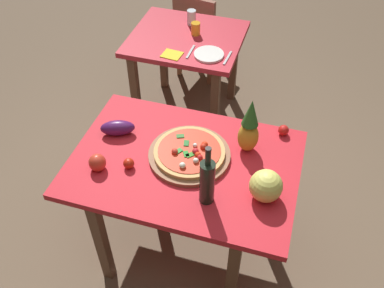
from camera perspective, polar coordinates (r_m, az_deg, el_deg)
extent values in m
plane|color=brown|center=(2.95, -0.82, -12.66)|extent=(10.00, 10.00, 0.00)
cube|color=brown|center=(2.55, -12.09, -12.82)|extent=(0.06, 0.06, 0.74)
cube|color=brown|center=(2.40, 5.42, -17.56)|extent=(0.06, 0.06, 0.74)
cube|color=brown|center=(2.97, -5.76, -0.90)|extent=(0.06, 0.06, 0.74)
cube|color=brown|center=(2.84, 8.92, -4.11)|extent=(0.06, 0.06, 0.74)
cube|color=red|center=(2.35, -1.01, -2.68)|extent=(1.25, 0.87, 0.04)
cube|color=brown|center=(3.45, -7.60, 6.49)|extent=(0.06, 0.06, 0.74)
cube|color=brown|center=(3.28, 3.07, 4.48)|extent=(0.06, 0.06, 0.74)
cube|color=brown|center=(3.94, -3.92, 12.20)|extent=(0.06, 0.06, 0.74)
cube|color=brown|center=(3.79, 5.62, 10.62)|extent=(0.06, 0.06, 0.74)
cube|color=red|center=(3.38, -0.77, 14.04)|extent=(0.86, 0.76, 0.04)
cube|color=#8C5B40|center=(4.31, 4.36, 12.71)|extent=(0.04, 0.04, 0.41)
cube|color=#8C5B40|center=(4.43, 0.35, 13.78)|extent=(0.04, 0.04, 0.41)
cube|color=#8C5B40|center=(4.06, 2.43, 10.53)|extent=(0.04, 0.04, 0.41)
cube|color=#8C5B40|center=(4.18, -1.74, 11.70)|extent=(0.04, 0.04, 0.41)
cube|color=#8C5B40|center=(4.12, 1.41, 14.86)|extent=(0.47, 0.47, 0.04)
cube|color=brown|center=(3.87, 0.24, 16.51)|extent=(0.40, 0.11, 0.40)
cylinder|color=#8C5B40|center=(2.35, -0.35, -1.47)|extent=(0.46, 0.46, 0.02)
cylinder|color=tan|center=(2.33, -0.36, -1.07)|extent=(0.40, 0.40, 0.02)
cylinder|color=red|center=(2.32, -0.36, -0.85)|extent=(0.35, 0.35, 0.00)
sphere|color=red|center=(2.30, -2.34, -1.02)|extent=(0.04, 0.04, 0.04)
sphere|color=red|center=(2.28, 0.80, -1.50)|extent=(0.03, 0.03, 0.03)
sphere|color=red|center=(2.34, 1.73, -0.10)|extent=(0.04, 0.04, 0.04)
sphere|color=red|center=(2.33, 1.54, -0.36)|extent=(0.04, 0.04, 0.04)
sphere|color=red|center=(2.30, 0.48, -0.98)|extent=(0.04, 0.04, 0.04)
sphere|color=red|center=(2.27, 1.10, -1.74)|extent=(0.03, 0.03, 0.03)
cube|color=#32702C|center=(2.40, -1.59, 1.08)|extent=(0.05, 0.04, 0.00)
cube|color=#308635|center=(2.31, -1.85, -0.95)|extent=(0.05, 0.05, 0.00)
cube|color=#218325|center=(2.30, -0.80, -1.34)|extent=(0.05, 0.05, 0.00)
cube|color=#246F2B|center=(2.36, -0.77, 0.12)|extent=(0.04, 0.05, 0.00)
cube|color=#318023|center=(2.29, -0.29, -1.49)|extent=(0.05, 0.05, 0.00)
sphere|color=white|center=(2.25, 0.52, -2.26)|extent=(0.03, 0.03, 0.03)
sphere|color=white|center=(2.30, 0.54, -1.06)|extent=(0.03, 0.03, 0.03)
sphere|color=white|center=(2.23, -1.31, -2.91)|extent=(0.03, 0.03, 0.03)
sphere|color=silver|center=(2.34, 0.41, -0.17)|extent=(0.03, 0.03, 0.03)
cylinder|color=black|center=(2.06, 2.04, -5.22)|extent=(0.08, 0.08, 0.26)
cylinder|color=black|center=(1.93, 2.17, -1.85)|extent=(0.03, 0.03, 0.09)
cylinder|color=black|center=(1.89, 2.22, -0.74)|extent=(0.03, 0.03, 0.02)
ellipsoid|color=gold|center=(2.35, 7.57, 0.98)|extent=(0.12, 0.12, 0.19)
cone|color=#276024|center=(2.24, 7.99, 4.22)|extent=(0.09, 0.09, 0.16)
sphere|color=#D9D764|center=(2.14, 9.93, -5.59)|extent=(0.17, 0.17, 0.17)
ellipsoid|color=red|center=(2.32, -12.65, -2.47)|extent=(0.09, 0.09, 0.10)
ellipsoid|color=#491854|center=(2.50, -10.00, 2.16)|extent=(0.22, 0.16, 0.09)
sphere|color=red|center=(2.31, -8.54, -2.60)|extent=(0.06, 0.06, 0.06)
sphere|color=red|center=(2.52, 12.24, 1.83)|extent=(0.06, 0.06, 0.06)
cylinder|color=gold|center=(3.37, 0.50, 15.30)|extent=(0.07, 0.07, 0.10)
cylinder|color=silver|center=(3.51, -0.07, 16.73)|extent=(0.07, 0.07, 0.12)
cylinder|color=white|center=(3.14, 2.29, 12.00)|extent=(0.22, 0.22, 0.02)
cube|color=silver|center=(3.18, -0.21, 12.34)|extent=(0.02, 0.18, 0.01)
cube|color=silver|center=(3.12, 4.82, 11.50)|extent=(0.03, 0.18, 0.01)
cube|color=yellow|center=(3.15, -2.73, 11.95)|extent=(0.15, 0.13, 0.01)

